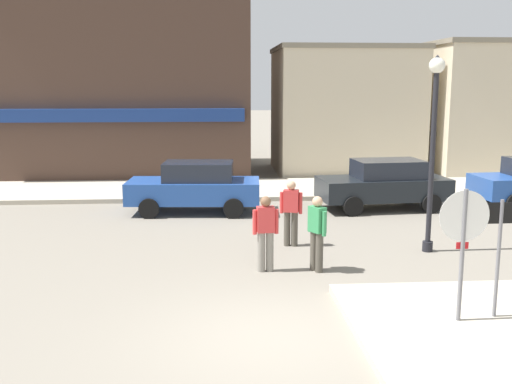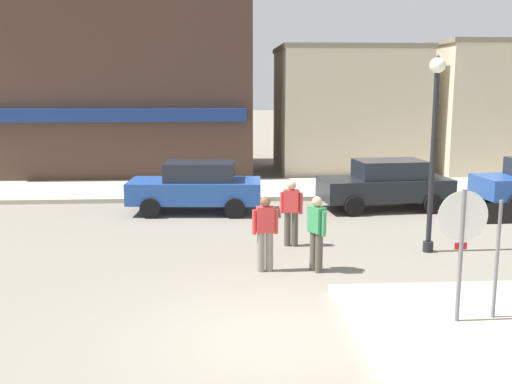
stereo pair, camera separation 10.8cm
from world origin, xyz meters
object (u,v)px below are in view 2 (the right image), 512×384
Objects in this scene: parked_car_second at (386,184)px; pedestrian_crossing_near at (265,231)px; lamp_post at (434,126)px; parked_car_nearest at (196,186)px; stop_sign at (461,238)px; pedestrian_crossing_far at (291,211)px; pedestrian_kerb_side at (317,231)px; one_way_sign at (498,247)px.

parked_car_second is 2.57× the size of pedestrian_crossing_near.
lamp_post is 1.11× the size of parked_car_nearest.
stop_sign is 4.83m from lamp_post.
pedestrian_crossing_far is at bearing 111.56° from stop_sign.
stop_sign is 3.68m from pedestrian_kerb_side.
lamp_post reaches higher than pedestrian_crossing_near.
stop_sign is at bearing -48.76° from pedestrian_crossing_near.
pedestrian_kerb_side is at bearing -81.97° from pedestrian_crossing_far.
parked_car_nearest is at bearing 105.33° from pedestrian_crossing_near.
parked_car_nearest is (-5.60, 4.75, -2.15)m from lamp_post.
pedestrian_crossing_far is at bearing 118.05° from one_way_sign.
lamp_post reaches higher than parked_car_second.
pedestrian_kerb_side is (2.72, -6.06, 0.06)m from parked_car_nearest.
one_way_sign is 0.46× the size of lamp_post.
parked_car_nearest is 2.55× the size of pedestrian_crossing_near.
stop_sign is 1.43× the size of pedestrian_crossing_far.
pedestrian_crossing_far is (-3.17, 0.71, -2.09)m from lamp_post.
pedestrian_kerb_side is at bearing -65.88° from parked_car_nearest.
pedestrian_crossing_near is at bearing 138.20° from one_way_sign.
parked_car_nearest is 2.55× the size of pedestrian_kerb_side.
one_way_sign is 1.30× the size of pedestrian_crossing_far.
parked_car_second is (5.91, 0.08, 0.00)m from parked_car_nearest.
pedestrian_crossing_near is (-2.84, 3.24, -0.65)m from stop_sign.
one_way_sign is 5.77m from pedestrian_crossing_far.
lamp_post is at bearing 75.99° from stop_sign.
lamp_post reaches higher than pedestrian_crossing_far.
lamp_post is 3.86m from pedestrian_crossing_far.
parked_car_nearest is at bearing 119.39° from one_way_sign.
parked_car_second is 2.57× the size of pedestrian_crossing_far.
one_way_sign is at bearing -96.07° from lamp_post.
pedestrian_crossing_near is 1.00× the size of pedestrian_kerb_side.
one_way_sign is 10.47m from parked_car_nearest.
parked_car_second is 6.92m from pedestrian_kerb_side.
stop_sign is 0.51× the size of lamp_post.
lamp_post is 1.10× the size of parked_car_second.
pedestrian_crossing_near is at bearing -162.59° from lamp_post.
one_way_sign is 0.51× the size of parked_car_nearest.
stop_sign is 5.61m from pedestrian_crossing_far.
pedestrian_crossing_near reaches higher than parked_car_nearest.
pedestrian_kerb_side is at bearing 119.13° from stop_sign.
pedestrian_kerb_side is (-1.76, 3.17, -0.65)m from stop_sign.
parked_car_second is 2.57× the size of pedestrian_kerb_side.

